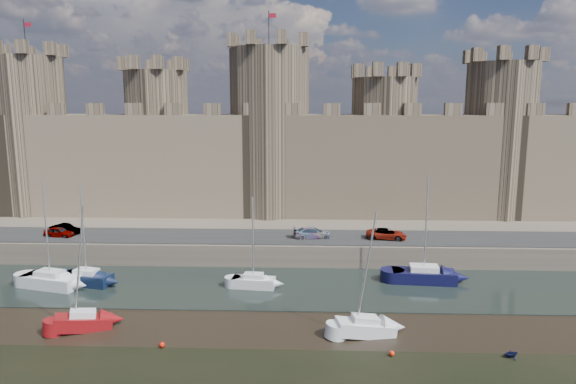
# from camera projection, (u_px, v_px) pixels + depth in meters

# --- Properties ---
(water_channel) EXTENTS (160.00, 12.00, 0.08)m
(water_channel) POSITION_uv_depth(u_px,v_px,m) (233.00, 287.00, 51.08)
(water_channel) COLOR black
(water_channel) RESTS_ON ground
(quay) EXTENTS (160.00, 60.00, 2.50)m
(quay) POSITION_uv_depth(u_px,v_px,m) (263.00, 204.00, 86.32)
(quay) COLOR #4C443A
(quay) RESTS_ON ground
(road) EXTENTS (160.00, 7.00, 0.10)m
(road) POSITION_uv_depth(u_px,v_px,m) (245.00, 236.00, 60.50)
(road) COLOR black
(road) RESTS_ON quay
(castle) EXTENTS (108.50, 11.00, 29.00)m
(castle) POSITION_uv_depth(u_px,v_px,m) (251.00, 149.00, 72.75)
(castle) COLOR #42382B
(castle) RESTS_ON quay
(car_0) EXTENTS (3.74, 2.01, 1.21)m
(car_0) POSITION_uv_depth(u_px,v_px,m) (59.00, 232.00, 60.31)
(car_0) COLOR gray
(car_0) RESTS_ON quay
(car_1) EXTENTS (4.07, 2.54, 1.27)m
(car_1) POSITION_uv_depth(u_px,v_px,m) (65.00, 229.00, 61.59)
(car_1) COLOR gray
(car_1) RESTS_ON quay
(car_2) EXTENTS (4.71, 2.39, 1.31)m
(car_2) POSITION_uv_depth(u_px,v_px,m) (313.00, 233.00, 59.77)
(car_2) COLOR gray
(car_2) RESTS_ON quay
(car_3) EXTENTS (4.87, 2.76, 1.28)m
(car_3) POSITION_uv_depth(u_px,v_px,m) (386.00, 234.00, 59.26)
(car_3) COLOR gray
(car_3) RESTS_ON quay
(sailboat_0) EXTENTS (6.21, 3.64, 10.91)m
(sailboat_0) POSITION_uv_depth(u_px,v_px,m) (50.00, 280.00, 50.66)
(sailboat_0) COLOR silver
(sailboat_0) RESTS_ON ground
(sailboat_1) EXTENTS (5.40, 3.08, 10.18)m
(sailboat_1) POSITION_uv_depth(u_px,v_px,m) (87.00, 278.00, 51.46)
(sailboat_1) COLOR black
(sailboat_1) RESTS_ON ground
(sailboat_2) EXTENTS (4.36, 2.07, 9.10)m
(sailboat_2) POSITION_uv_depth(u_px,v_px,m) (253.00, 281.00, 50.65)
(sailboat_2) COLOR silver
(sailboat_2) RESTS_ON ground
(sailboat_3) EXTENTS (6.50, 2.99, 11.06)m
(sailboat_3) POSITION_uv_depth(u_px,v_px,m) (424.00, 275.00, 52.17)
(sailboat_3) COLOR black
(sailboat_3) RESTS_ON ground
(sailboat_4) EXTENTS (4.72, 3.27, 10.28)m
(sailboat_4) POSITION_uv_depth(u_px,v_px,m) (83.00, 321.00, 41.36)
(sailboat_4) COLOR maroon
(sailboat_4) RESTS_ON ground
(sailboat_5) EXTENTS (4.91, 2.67, 10.03)m
(sailboat_5) POSITION_uv_depth(u_px,v_px,m) (365.00, 326.00, 40.36)
(sailboat_5) COLOR silver
(sailboat_5) RESTS_ON ground
(dinghy_7) EXTENTS (1.35, 1.23, 0.60)m
(dinghy_7) POSITION_uv_depth(u_px,v_px,m) (511.00, 354.00, 36.84)
(dinghy_7) COLOR black
(dinghy_7) RESTS_ON ground
(buoy_1) EXTENTS (0.44, 0.44, 0.44)m
(buoy_1) POSITION_uv_depth(u_px,v_px,m) (162.00, 345.00, 38.38)
(buoy_1) COLOR red
(buoy_1) RESTS_ON ground
(buoy_3) EXTENTS (0.41, 0.41, 0.41)m
(buoy_3) POSITION_uv_depth(u_px,v_px,m) (392.00, 353.00, 37.10)
(buoy_3) COLOR red
(buoy_3) RESTS_ON ground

